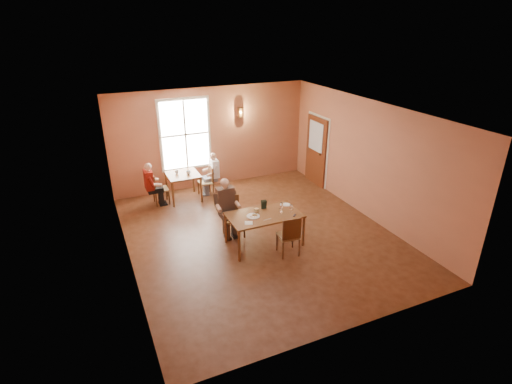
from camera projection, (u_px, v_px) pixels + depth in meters
name	position (u px, v px, depth m)	size (l,w,h in m)	color
ground	(259.00, 235.00, 9.63)	(6.00, 7.00, 0.01)	brown
wall_back	(211.00, 138.00, 11.95)	(6.00, 0.04, 3.00)	brown
wall_front	(354.00, 254.00, 6.10)	(6.00, 0.04, 3.00)	brown
wall_left	(122.00, 200.00, 7.91)	(0.04, 7.00, 3.00)	brown
wall_right	(367.00, 159.00, 10.14)	(0.04, 7.00, 3.00)	brown
ceiling	(260.00, 111.00, 8.42)	(6.00, 7.00, 0.04)	white
window	(185.00, 135.00, 11.53)	(1.36, 0.10, 1.96)	white
door	(316.00, 151.00, 12.22)	(0.12, 1.04, 2.10)	maroon
wall_sconce	(240.00, 112.00, 11.92)	(0.16, 0.16, 0.28)	brown
main_table	(264.00, 229.00, 9.09)	(1.64, 0.92, 0.77)	brown
chair_diner_main	(233.00, 217.00, 9.41)	(0.43, 0.43, 0.97)	#552D19
diner_main	(234.00, 211.00, 9.31)	(0.54, 0.54, 1.34)	#3C2419
chair_empty	(288.00, 235.00, 8.70)	(0.42, 0.42, 0.95)	#522D15
plate_food	(253.00, 216.00, 8.82)	(0.30, 0.30, 0.04)	silver
sandwich	(256.00, 211.00, 8.94)	(0.09, 0.08, 0.11)	tan
goblet_a	(282.00, 206.00, 9.13)	(0.07, 0.07, 0.18)	white
goblet_b	(291.00, 208.00, 8.99)	(0.08, 0.08, 0.20)	white
goblet_c	(281.00, 211.00, 8.86)	(0.07, 0.07, 0.18)	silver
menu_stand	(264.00, 204.00, 9.16)	(0.13, 0.06, 0.21)	black
knife	(267.00, 219.00, 8.71)	(0.19, 0.02, 0.00)	silver
napkin	(249.00, 223.00, 8.56)	(0.17, 0.17, 0.01)	white
side_plate	(286.00, 205.00, 9.38)	(0.18, 0.18, 0.01)	white
sunglasses	(295.00, 215.00, 8.88)	(0.12, 0.04, 0.01)	black
second_table	(184.00, 187.00, 11.35)	(0.88, 0.88, 0.77)	brown
chair_diner_white	(206.00, 182.00, 11.58)	(0.39, 0.39, 0.87)	#543519
diner_white	(206.00, 176.00, 11.52)	(0.48, 0.48, 1.20)	silver
chair_diner_maroon	(161.00, 189.00, 11.09)	(0.39, 0.39, 0.89)	#422510
diner_maroon	(159.00, 183.00, 11.01)	(0.49, 0.49, 1.22)	maroon
cup_a	(188.00, 172.00, 11.18)	(0.12, 0.12, 0.09)	silver
cup_b	(177.00, 172.00, 11.19)	(0.10, 0.10, 0.10)	silver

